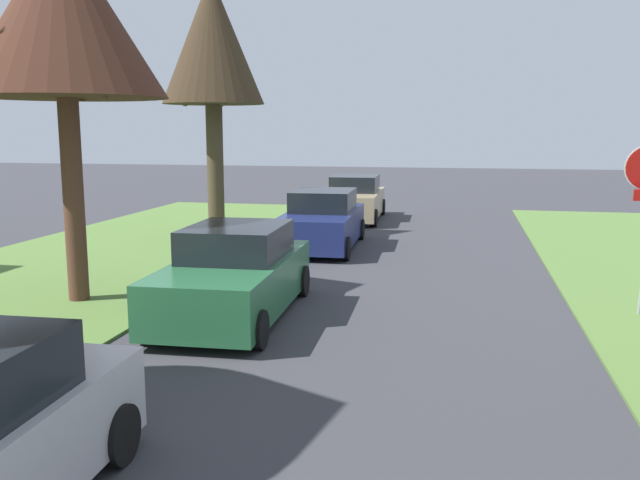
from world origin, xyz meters
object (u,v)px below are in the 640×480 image
(street_tree_left_mid_b, at_px, (63,14))
(parked_sedan_navy, at_px, (322,222))
(parked_sedan_tan, at_px, (354,200))
(parked_sedan_green, at_px, (235,275))
(street_tree_left_far, at_px, (212,44))

(street_tree_left_mid_b, height_order, parked_sedan_navy, street_tree_left_mid_b)
(parked_sedan_tan, bearing_deg, parked_sedan_green, -90.25)
(street_tree_left_mid_b, xyz_separation_m, parked_sedan_navy, (3.31, 6.69, -4.51))
(street_tree_left_far, bearing_deg, parked_sedan_tan, 56.88)
(street_tree_left_mid_b, relative_size, parked_sedan_navy, 1.51)
(parked_sedan_green, bearing_deg, parked_sedan_navy, 89.14)
(street_tree_left_far, height_order, parked_sedan_navy, street_tree_left_far)
(parked_sedan_green, bearing_deg, street_tree_left_far, 112.59)
(parked_sedan_green, xyz_separation_m, parked_sedan_tan, (0.06, 12.93, 0.00))
(street_tree_left_mid_b, bearing_deg, parked_sedan_navy, 63.68)
(parked_sedan_green, distance_m, parked_sedan_navy, 7.01)
(parked_sedan_tan, bearing_deg, parked_sedan_navy, -89.53)
(street_tree_left_mid_b, distance_m, parked_sedan_tan, 13.79)
(street_tree_left_far, distance_m, parked_sedan_tan, 7.80)
(parked_sedan_green, xyz_separation_m, parked_sedan_navy, (0.11, 7.01, 0.00))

